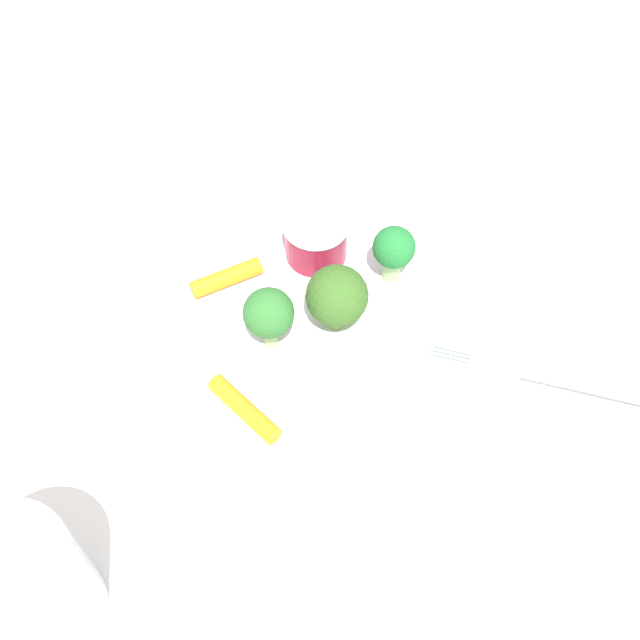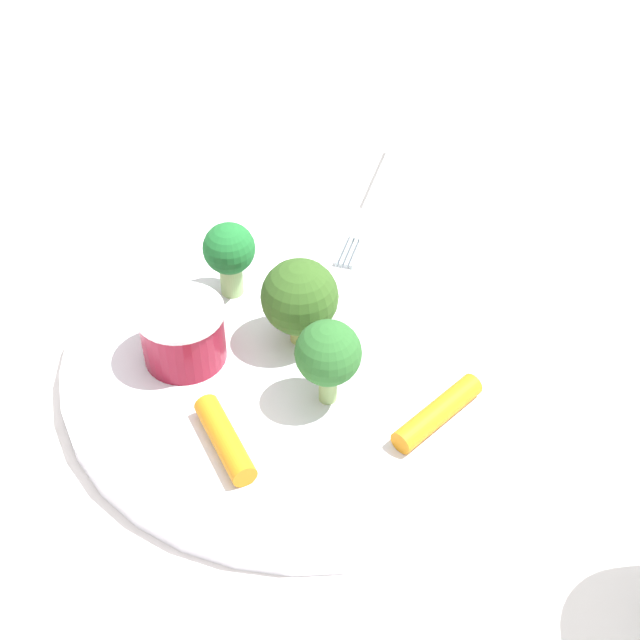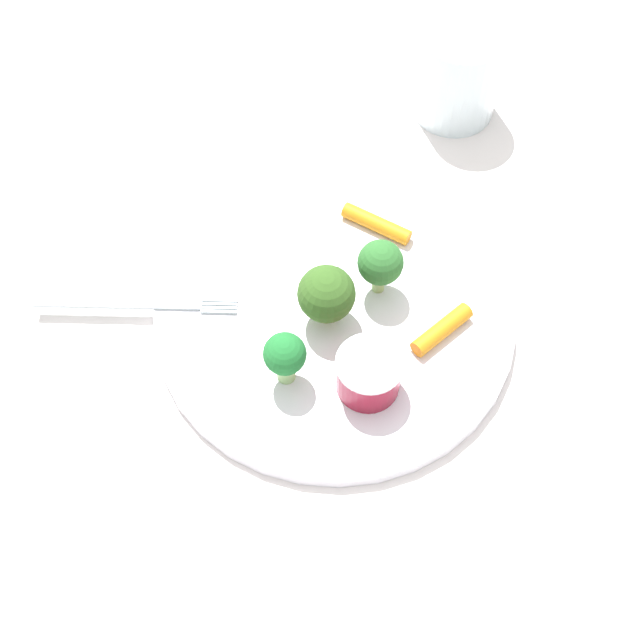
# 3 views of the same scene
# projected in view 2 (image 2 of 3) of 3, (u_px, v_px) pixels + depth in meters

# --- Properties ---
(ground_plane) EXTENTS (2.40, 2.40, 0.00)m
(ground_plane) POSITION_uv_depth(u_px,v_px,m) (309.00, 363.00, 0.53)
(ground_plane) COLOR white
(plate) EXTENTS (0.28, 0.28, 0.01)m
(plate) POSITION_uv_depth(u_px,v_px,m) (309.00, 356.00, 0.52)
(plate) COLOR white
(plate) RESTS_ON ground_plane
(sauce_cup) EXTENTS (0.05, 0.05, 0.04)m
(sauce_cup) POSITION_uv_depth(u_px,v_px,m) (183.00, 334.00, 0.50)
(sauce_cup) COLOR maroon
(sauce_cup) RESTS_ON plate
(broccoli_floret_0) EXTENTS (0.04, 0.04, 0.05)m
(broccoli_floret_0) POSITION_uv_depth(u_px,v_px,m) (328.00, 354.00, 0.47)
(broccoli_floret_0) COLOR #90B16B
(broccoli_floret_0) RESTS_ON plate
(broccoli_floret_1) EXTENTS (0.04, 0.04, 0.05)m
(broccoli_floret_1) POSITION_uv_depth(u_px,v_px,m) (296.00, 299.00, 0.50)
(broccoli_floret_1) COLOR #99B458
(broccoli_floret_1) RESTS_ON plate
(broccoli_floret_2) EXTENTS (0.03, 0.03, 0.05)m
(broccoli_floret_2) POSITION_uv_depth(u_px,v_px,m) (229.00, 252.00, 0.53)
(broccoli_floret_2) COLOR #92C075
(broccoli_floret_2) RESTS_ON plate
(carrot_stick_0) EXTENTS (0.02, 0.06, 0.01)m
(carrot_stick_0) POSITION_uv_depth(u_px,v_px,m) (225.00, 439.00, 0.46)
(carrot_stick_0) COLOR orange
(carrot_stick_0) RESTS_ON plate
(carrot_stick_1) EXTENTS (0.06, 0.03, 0.01)m
(carrot_stick_1) POSITION_uv_depth(u_px,v_px,m) (438.00, 413.00, 0.47)
(carrot_stick_1) COLOR orange
(carrot_stick_1) RESTS_ON plate
(fork) EXTENTS (0.12, 0.12, 0.00)m
(fork) POSITION_uv_depth(u_px,v_px,m) (372.00, 199.00, 0.62)
(fork) COLOR #ADBAC0
(fork) RESTS_ON plate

